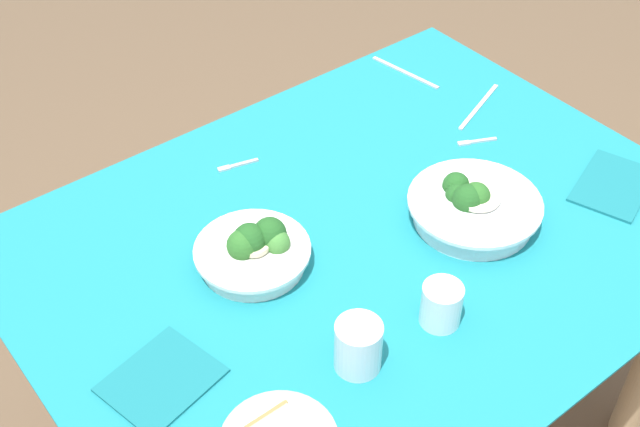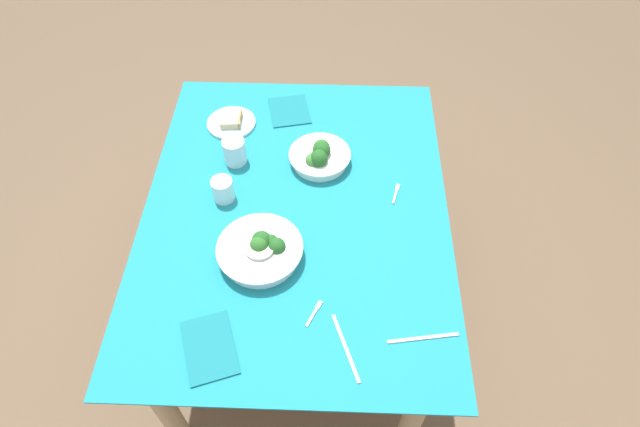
{
  "view_description": "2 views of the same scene",
  "coord_description": "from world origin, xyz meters",
  "px_view_note": "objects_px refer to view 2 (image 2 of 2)",
  "views": [
    {
      "loc": [
        0.83,
        0.9,
        1.89
      ],
      "look_at": [
        0.04,
        -0.1,
        0.74
      ],
      "focal_mm": 46.94,
      "sensor_mm": 36.0,
      "label": 1
    },
    {
      "loc": [
        -1.16,
        -0.12,
        2.15
      ],
      "look_at": [
        -0.02,
        -0.08,
        0.74
      ],
      "focal_mm": 30.01,
      "sensor_mm": 36.0,
      "label": 2
    }
  ],
  "objects_px": {
    "bread_side_plate": "(231,122)",
    "water_glass_side": "(235,151)",
    "broccoli_bowl_near": "(320,156)",
    "table_knife_left": "(346,348)",
    "table_knife_right": "(423,338)",
    "broccoli_bowl_far": "(261,250)",
    "napkin_folded_lower": "(289,111)",
    "fork_by_near_bowl": "(315,312)",
    "water_glass_center": "(223,190)",
    "napkin_folded_upper": "(209,347)",
    "fork_by_far_bowl": "(396,193)"
  },
  "relations": [
    {
      "from": "broccoli_bowl_far",
      "to": "water_glass_side",
      "type": "height_order",
      "value": "water_glass_side"
    },
    {
      "from": "bread_side_plate",
      "to": "table_knife_left",
      "type": "relative_size",
      "value": 0.88
    },
    {
      "from": "fork_by_near_bowl",
      "to": "table_knife_right",
      "type": "bearing_deg",
      "value": -77.34
    },
    {
      "from": "water_glass_side",
      "to": "napkin_folded_upper",
      "type": "xyz_separation_m",
      "value": [
        -0.74,
        -0.02,
        -0.05
      ]
    },
    {
      "from": "water_glass_center",
      "to": "fork_by_far_bowl",
      "type": "height_order",
      "value": "water_glass_center"
    },
    {
      "from": "water_glass_side",
      "to": "fork_by_far_bowl",
      "type": "bearing_deg",
      "value": -103.51
    },
    {
      "from": "bread_side_plate",
      "to": "fork_by_near_bowl",
      "type": "height_order",
      "value": "bread_side_plate"
    },
    {
      "from": "broccoli_bowl_near",
      "to": "table_knife_right",
      "type": "xyz_separation_m",
      "value": [
        -0.69,
        -0.32,
        -0.03
      ]
    },
    {
      "from": "bread_side_plate",
      "to": "table_knife_right",
      "type": "relative_size",
      "value": 0.91
    },
    {
      "from": "broccoli_bowl_near",
      "to": "water_glass_side",
      "type": "relative_size",
      "value": 2.31
    },
    {
      "from": "napkin_folded_lower",
      "to": "broccoli_bowl_far",
      "type": "bearing_deg",
      "value": 176.92
    },
    {
      "from": "water_glass_side",
      "to": "table_knife_left",
      "type": "height_order",
      "value": "water_glass_side"
    },
    {
      "from": "broccoli_bowl_far",
      "to": "fork_by_far_bowl",
      "type": "relative_size",
      "value": 2.93
    },
    {
      "from": "table_knife_right",
      "to": "napkin_folded_lower",
      "type": "height_order",
      "value": "napkin_folded_lower"
    },
    {
      "from": "water_glass_center",
      "to": "napkin_folded_upper",
      "type": "distance_m",
      "value": 0.56
    },
    {
      "from": "broccoli_bowl_far",
      "to": "water_glass_center",
      "type": "bearing_deg",
      "value": 32.87
    },
    {
      "from": "napkin_folded_upper",
      "to": "broccoli_bowl_far",
      "type": "bearing_deg",
      "value": -20.1
    },
    {
      "from": "broccoli_bowl_far",
      "to": "fork_by_far_bowl",
      "type": "height_order",
      "value": "broccoli_bowl_far"
    },
    {
      "from": "broccoli_bowl_near",
      "to": "fork_by_near_bowl",
      "type": "relative_size",
      "value": 2.54
    },
    {
      "from": "table_knife_left",
      "to": "table_knife_right",
      "type": "height_order",
      "value": "same"
    },
    {
      "from": "broccoli_bowl_far",
      "to": "table_knife_right",
      "type": "bearing_deg",
      "value": -118.67
    },
    {
      "from": "broccoli_bowl_far",
      "to": "napkin_folded_lower",
      "type": "bearing_deg",
      "value": -3.08
    },
    {
      "from": "fork_by_near_bowl",
      "to": "napkin_folded_lower",
      "type": "xyz_separation_m",
      "value": [
        0.91,
        0.14,
        0.0
      ]
    },
    {
      "from": "fork_by_far_bowl",
      "to": "napkin_folded_upper",
      "type": "distance_m",
      "value": 0.82
    },
    {
      "from": "broccoli_bowl_near",
      "to": "bread_side_plate",
      "type": "xyz_separation_m",
      "value": [
        0.2,
        0.35,
        -0.02
      ]
    },
    {
      "from": "bread_side_plate",
      "to": "napkin_folded_lower",
      "type": "relative_size",
      "value": 1.07
    },
    {
      "from": "table_knife_right",
      "to": "bread_side_plate",
      "type": "bearing_deg",
      "value": 118.29
    },
    {
      "from": "broccoli_bowl_near",
      "to": "table_knife_left",
      "type": "xyz_separation_m",
      "value": [
        -0.73,
        -0.1,
        -0.03
      ]
    },
    {
      "from": "broccoli_bowl_near",
      "to": "fork_by_near_bowl",
      "type": "height_order",
      "value": "broccoli_bowl_near"
    },
    {
      "from": "table_knife_right",
      "to": "water_glass_side",
      "type": "bearing_deg",
      "value": 123.56
    },
    {
      "from": "fork_by_far_bowl",
      "to": "broccoli_bowl_far",
      "type": "bearing_deg",
      "value": 137.26
    },
    {
      "from": "water_glass_side",
      "to": "water_glass_center",
      "type": "bearing_deg",
      "value": 174.81
    },
    {
      "from": "broccoli_bowl_near",
      "to": "water_glass_center",
      "type": "distance_m",
      "value": 0.37
    },
    {
      "from": "broccoli_bowl_near",
      "to": "table_knife_right",
      "type": "relative_size",
      "value": 1.08
    },
    {
      "from": "water_glass_center",
      "to": "table_knife_right",
      "type": "height_order",
      "value": "water_glass_center"
    },
    {
      "from": "fork_by_near_bowl",
      "to": "napkin_folded_lower",
      "type": "height_order",
      "value": "napkin_folded_lower"
    },
    {
      "from": "water_glass_side",
      "to": "table_knife_right",
      "type": "distance_m",
      "value": 0.94
    },
    {
      "from": "broccoli_bowl_far",
      "to": "fork_by_near_bowl",
      "type": "relative_size",
      "value": 3.08
    },
    {
      "from": "broccoli_bowl_near",
      "to": "napkin_folded_lower",
      "type": "distance_m",
      "value": 0.32
    },
    {
      "from": "table_knife_left",
      "to": "napkin_folded_upper",
      "type": "height_order",
      "value": "napkin_folded_upper"
    },
    {
      "from": "broccoli_bowl_far",
      "to": "table_knife_right",
      "type": "xyz_separation_m",
      "value": [
        -0.27,
        -0.49,
        -0.03
      ]
    },
    {
      "from": "napkin_folded_lower",
      "to": "bread_side_plate",
      "type": "bearing_deg",
      "value": 110.85
    },
    {
      "from": "broccoli_bowl_far",
      "to": "fork_by_near_bowl",
      "type": "height_order",
      "value": "broccoli_bowl_far"
    },
    {
      "from": "fork_by_far_bowl",
      "to": "napkin_folded_upper",
      "type": "height_order",
      "value": "napkin_folded_upper"
    },
    {
      "from": "bread_side_plate",
      "to": "table_knife_left",
      "type": "distance_m",
      "value": 1.03
    },
    {
      "from": "broccoli_bowl_near",
      "to": "fork_by_far_bowl",
      "type": "xyz_separation_m",
      "value": [
        -0.14,
        -0.27,
        -0.03
      ]
    },
    {
      "from": "fork_by_far_bowl",
      "to": "table_knife_left",
      "type": "height_order",
      "value": "same"
    },
    {
      "from": "broccoli_bowl_near",
      "to": "fork_by_near_bowl",
      "type": "xyz_separation_m",
      "value": [
        -0.62,
        -0.01,
        -0.03
      ]
    },
    {
      "from": "bread_side_plate",
      "to": "water_glass_side",
      "type": "bearing_deg",
      "value": -167.62
    },
    {
      "from": "bread_side_plate",
      "to": "napkin_folded_lower",
      "type": "distance_m",
      "value": 0.24
    }
  ]
}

